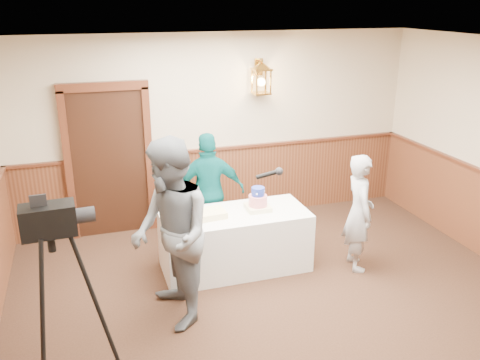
# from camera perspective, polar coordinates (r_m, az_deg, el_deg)

# --- Properties ---
(ground) EXTENTS (7.00, 7.00, 0.00)m
(ground) POSITION_cam_1_polar(r_m,az_deg,el_deg) (5.17, 8.84, -19.15)
(ground) COLOR black
(ground) RESTS_ON ground
(room_shell) EXTENTS (6.02, 7.02, 2.81)m
(room_shell) POSITION_cam_1_polar(r_m,az_deg,el_deg) (4.74, 6.78, -1.50)
(room_shell) COLOR #C0AF90
(room_shell) RESTS_ON ground
(display_table) EXTENTS (1.80, 0.80, 0.75)m
(display_table) POSITION_cam_1_polar(r_m,az_deg,el_deg) (6.38, -0.55, -6.84)
(display_table) COLOR silver
(display_table) RESTS_ON ground
(tiered_cake) EXTENTS (0.29, 0.29, 0.30)m
(tiered_cake) POSITION_cam_1_polar(r_m,az_deg,el_deg) (6.29, 2.02, -2.37)
(tiered_cake) COLOR beige
(tiered_cake) RESTS_ON display_table
(sheet_cake_yellow) EXTENTS (0.40, 0.31, 0.08)m
(sheet_cake_yellow) POSITION_cam_1_polar(r_m,az_deg,el_deg) (6.12, -3.47, -3.82)
(sheet_cake_yellow) COLOR #FEF297
(sheet_cake_yellow) RESTS_ON display_table
(sheet_cake_green) EXTENTS (0.33, 0.27, 0.07)m
(sheet_cake_green) POSITION_cam_1_polar(r_m,az_deg,el_deg) (6.09, -6.65, -4.07)
(sheet_cake_green) COLOR #9FDB9B
(sheet_cake_green) RESTS_ON display_table
(interviewer) EXTENTS (1.58, 1.01, 1.98)m
(interviewer) POSITION_cam_1_polar(r_m,az_deg,el_deg) (5.17, -7.78, -6.10)
(interviewer) COLOR slate
(interviewer) RESTS_ON ground
(baker) EXTENTS (0.45, 0.60, 1.49)m
(baker) POSITION_cam_1_polar(r_m,az_deg,el_deg) (6.43, 13.20, -3.57)
(baker) COLOR #9FA0A4
(baker) RESTS_ON ground
(assistant_p) EXTENTS (0.98, 0.48, 1.62)m
(assistant_p) POSITION_cam_1_polar(r_m,az_deg,el_deg) (6.73, -3.45, -1.40)
(assistant_p) COLOR #085252
(assistant_p) RESTS_ON ground
(tv_camera_rig) EXTENTS (0.67, 0.63, 1.71)m
(tv_camera_rig) POSITION_cam_1_polar(r_m,az_deg,el_deg) (4.64, -19.48, -13.55)
(tv_camera_rig) COLOR black
(tv_camera_rig) RESTS_ON ground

